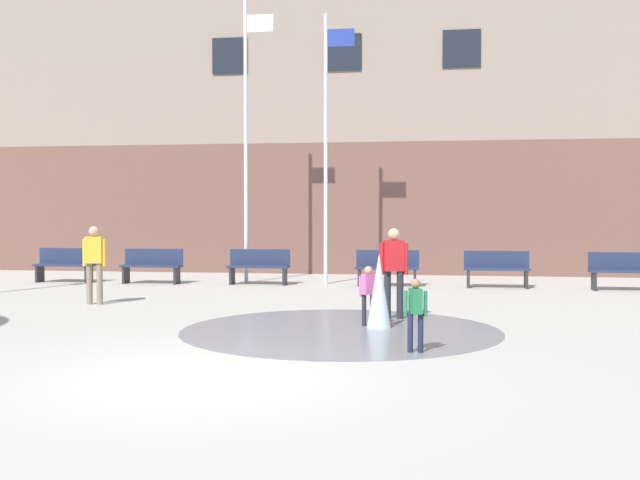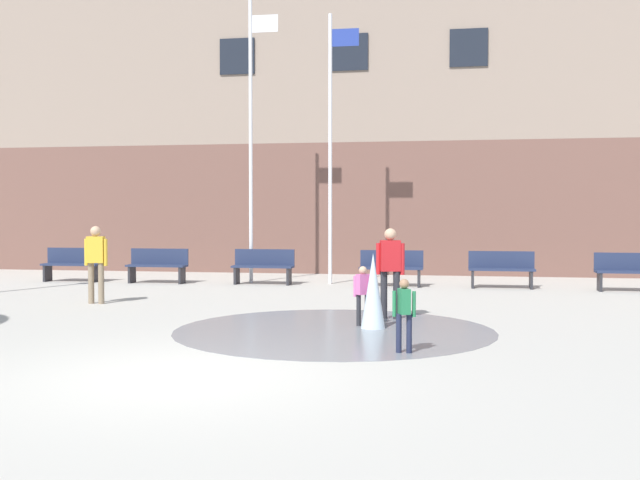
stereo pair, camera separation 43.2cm
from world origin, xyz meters
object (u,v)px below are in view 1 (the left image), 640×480
(flagpole_left, at_px, (247,133))
(park_bench_far_left, at_px, (65,264))
(park_bench_left_of_flagpoles, at_px, (152,265))
(park_bench_center, at_px, (387,267))
(teen_by_trashcan, at_px, (394,266))
(child_in_fountain, at_px, (416,309))
(flagpole_right, at_px, (327,140))
(park_bench_far_right, at_px, (624,271))
(child_running, at_px, (368,291))
(adult_in_red, at_px, (94,259))
(park_bench_near_trashcan, at_px, (497,268))
(park_bench_under_left_flagpole, at_px, (259,266))

(flagpole_left, bearing_deg, park_bench_far_left, -173.21)
(park_bench_far_left, relative_size, park_bench_left_of_flagpoles, 1.00)
(park_bench_center, distance_m, teen_by_trashcan, 5.88)
(child_in_fountain, xyz_separation_m, flagpole_right, (-2.49, 9.45, 3.17))
(park_bench_center, distance_m, park_bench_far_right, 5.68)
(park_bench_center, xyz_separation_m, flagpole_left, (-3.75, 0.43, 3.50))
(park_bench_center, height_order, child_running, child_running)
(child_running, distance_m, adult_in_red, 6.11)
(child_in_fountain, bearing_deg, park_bench_far_right, 130.29)
(park_bench_far_right, distance_m, teen_by_trashcan, 7.69)
(park_bench_near_trashcan, bearing_deg, flagpole_right, 174.48)
(park_bench_left_of_flagpoles, distance_m, adult_in_red, 4.56)
(flagpole_right, bearing_deg, teen_by_trashcan, -71.92)
(park_bench_left_of_flagpoles, bearing_deg, teen_by_trashcan, -40.65)
(park_bench_near_trashcan, xyz_separation_m, teen_by_trashcan, (-2.27, -5.87, 0.45))
(park_bench_left_of_flagpoles, relative_size, park_bench_near_trashcan, 1.00)
(park_bench_left_of_flagpoles, relative_size, teen_by_trashcan, 1.01)
(park_bench_far_right, distance_m, child_in_fountain, 10.01)
(park_bench_near_trashcan, bearing_deg, park_bench_left_of_flagpoles, -178.85)
(flagpole_left, height_order, flagpole_right, flagpole_left)
(flagpole_right, bearing_deg, park_bench_left_of_flagpoles, -172.57)
(park_bench_far_right, bearing_deg, park_bench_left_of_flagpoles, 179.68)
(park_bench_far_right, distance_m, flagpole_right, 8.01)
(park_bench_near_trashcan, distance_m, flagpole_right, 5.44)
(park_bench_far_left, bearing_deg, flagpole_right, 4.73)
(park_bench_center, distance_m, child_in_fountain, 9.06)
(park_bench_center, relative_size, teen_by_trashcan, 1.01)
(child_running, xyz_separation_m, flagpole_right, (-1.68, 7.19, 3.17))
(park_bench_left_of_flagpoles, relative_size, adult_in_red, 1.01)
(park_bench_under_left_flagpole, distance_m, flagpole_left, 3.56)
(park_bench_under_left_flagpole, height_order, adult_in_red, adult_in_red)
(park_bench_far_left, xyz_separation_m, flagpole_right, (7.02, 0.58, 3.27))
(park_bench_far_right, distance_m, child_running, 8.61)
(park_bench_far_left, relative_size, teen_by_trashcan, 1.01)
(teen_by_trashcan, xyz_separation_m, child_in_fountain, (0.44, -3.16, -0.35))
(park_bench_left_of_flagpoles, relative_size, flagpole_left, 0.21)
(teen_by_trashcan, distance_m, adult_in_red, 6.22)
(park_bench_far_right, height_order, child_running, child_running)
(park_bench_far_right, xyz_separation_m, flagpole_left, (-9.42, 0.66, 3.50))
(child_running, xyz_separation_m, child_in_fountain, (0.81, -2.25, 0.00))
(park_bench_left_of_flagpoles, bearing_deg, park_bench_far_left, 179.63)
(park_bench_left_of_flagpoles, distance_m, park_bench_under_left_flagpole, 2.85)
(child_in_fountain, height_order, flagpole_left, flagpole_left)
(park_bench_near_trashcan, bearing_deg, park_bench_far_right, -4.74)
(park_bench_under_left_flagpole, height_order, flagpole_right, flagpole_right)
(park_bench_left_of_flagpoles, xyz_separation_m, park_bench_under_left_flagpole, (2.85, 0.14, 0.00))
(flagpole_left, bearing_deg, park_bench_center, -6.61)
(park_bench_far_left, xyz_separation_m, park_bench_left_of_flagpoles, (2.45, -0.02, 0.00))
(park_bench_near_trashcan, bearing_deg, teen_by_trashcan, -111.18)
(park_bench_far_right, bearing_deg, flagpole_right, 174.80)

